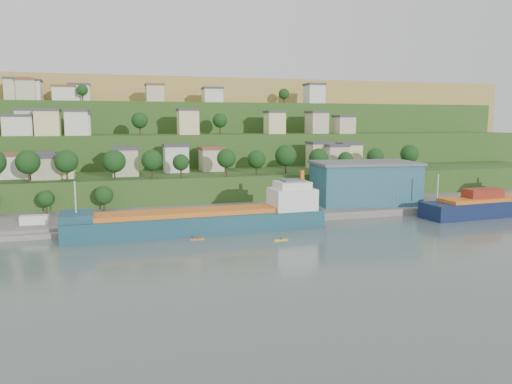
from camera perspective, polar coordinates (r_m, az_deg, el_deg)
name	(u,v)px	position (r m, az deg, el deg)	size (l,w,h in m)	color
ground	(259,238)	(116.20, 0.33, -5.33)	(500.00, 500.00, 0.00)	#4B5B57
quay	(296,213)	(148.51, 4.60, -2.41)	(220.00, 26.00, 4.00)	slate
pebble_beach	(16,233)	(134.78, -25.71, -4.27)	(40.00, 18.00, 2.40)	slate
hillside	(171,171)	(280.06, -9.73, 2.44)	(360.00, 211.27, 96.00)	#284719
cargo_ship_near	(207,221)	(123.22, -5.66, -3.36)	(63.52, 11.60, 16.27)	#133B48
warehouse	(364,182)	(156.61, 12.27, 1.10)	(33.00, 22.48, 12.80)	#215564
caravan	(34,221)	(133.58, -23.99, -3.09)	(6.42, 2.68, 3.00)	white
dinghy	(63,224)	(132.90, -21.22, -3.48)	(3.76, 1.41, 0.75)	silver
kayak_orange	(197,239)	(115.77, -6.72, -5.31)	(3.27, 0.73, 0.81)	orange
kayak_yellow	(281,239)	(114.31, 2.87, -5.43)	(3.43, 0.70, 0.85)	yellow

